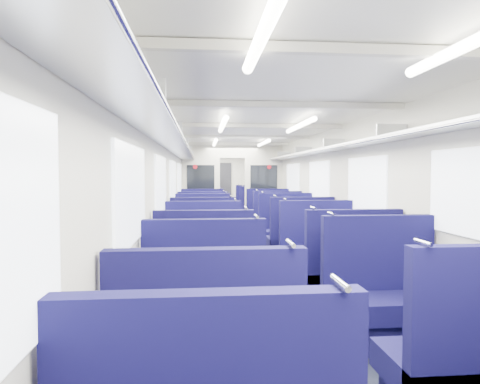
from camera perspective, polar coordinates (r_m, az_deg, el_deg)
floor at (r=8.62m, az=0.52°, el=-7.97°), size 2.80×18.00×0.01m
ceiling at (r=8.51m, az=0.53°, el=7.78°), size 2.80×18.00×0.01m
wall_left at (r=8.46m, az=-8.95°, el=-0.19°), size 0.02×18.00×2.35m
dado_left at (r=8.54m, az=-8.81°, el=-5.73°), size 0.03×17.90×0.70m
wall_right at (r=8.74m, az=9.70°, el=-0.11°), size 0.02×18.00×2.35m
dado_right at (r=8.81m, az=9.56°, el=-5.48°), size 0.03×17.90×0.70m
wall_far at (r=17.46m, az=-2.44°, el=1.27°), size 2.80×0.02×2.35m
luggage_rack_left at (r=8.45m, az=-7.72°, el=5.23°), size 0.36×17.40×0.18m
luggage_rack_right at (r=8.69m, az=8.54°, el=5.15°), size 0.36×17.40×0.18m
windows at (r=8.02m, az=0.85°, el=1.44°), size 2.78×15.60×0.75m
ceiling_fittings at (r=8.25m, az=0.71°, el=7.52°), size 2.70×16.06×0.11m
end_door at (r=17.40m, az=-2.43°, el=0.69°), size 0.75×0.06×2.00m
bulkhead at (r=11.65m, az=-1.05°, el=0.88°), size 2.80×0.10×2.35m
seat_4 at (r=2.68m, az=-4.65°, el=-24.32°), size 1.09×0.60×1.21m
seat_5 at (r=3.13m, az=29.80°, el=-20.49°), size 1.09×0.60×1.21m
seat_6 at (r=3.72m, az=-4.83°, el=-16.39°), size 1.09×0.60×1.21m
seat_7 at (r=4.25m, az=18.91°, el=-14.11°), size 1.09×0.60×1.21m
seat_8 at (r=4.86m, az=-4.94°, el=-11.83°), size 1.09×0.60×1.21m
seat_9 at (r=5.08m, az=14.51°, el=-11.26°), size 1.09×0.60×1.21m
seat_10 at (r=6.00m, az=-4.99°, el=-9.05°), size 1.09×0.60×1.21m
seat_11 at (r=6.23m, az=10.62°, el=-8.63°), size 1.09×0.60×1.21m
seat_12 at (r=7.23m, az=-5.04°, el=-7.05°), size 1.09×0.60×1.21m
seat_13 at (r=7.34m, az=8.13°, el=-6.91°), size 1.09×0.60×1.21m
seat_14 at (r=8.22m, az=-5.06°, el=-5.87°), size 1.09×0.60×1.21m
seat_15 at (r=8.42m, az=6.36°, el=-5.67°), size 1.09×0.60×1.21m
seat_16 at (r=9.40m, az=-5.08°, el=-4.80°), size 1.09×0.60×1.21m
seat_17 at (r=9.58m, az=4.92°, el=-4.66°), size 1.09×0.60×1.21m
seat_18 at (r=10.56m, az=-5.10°, el=-3.98°), size 1.09×0.60×1.21m
seat_19 at (r=10.62m, az=3.91°, el=-3.94°), size 1.09×0.60×1.21m
seat_20 at (r=12.59m, az=-5.12°, el=-2.92°), size 1.09×0.60×1.21m
seat_21 at (r=12.77m, az=2.35°, el=-2.83°), size 1.09×0.60×1.21m
seat_22 at (r=13.77m, az=-5.13°, el=-2.44°), size 1.09×0.60×1.21m
seat_23 at (r=13.89m, az=1.74°, el=-2.39°), size 1.09×0.60×1.21m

